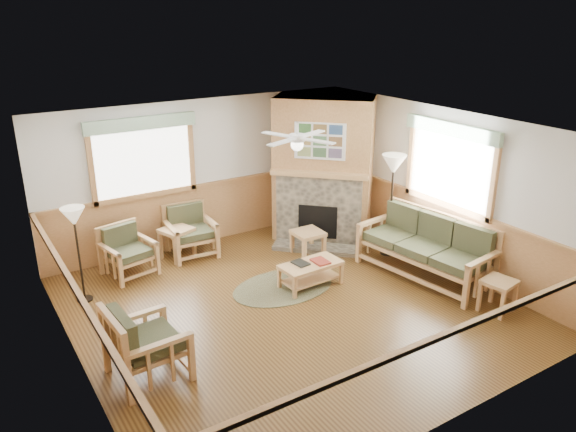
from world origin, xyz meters
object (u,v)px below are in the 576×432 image
end_table_chairs (177,243)px  end_table_sofa (497,296)px  coffee_table (311,274)px  armchair_back_left (128,252)px  floor_lamp_right (391,205)px  footstool (308,243)px  armchair_left (147,342)px  armchair_back_right (191,231)px  floor_lamp_left (79,255)px  sofa (425,248)px

end_table_chairs → end_table_sofa: end_table_chairs is taller
coffee_table → end_table_sofa: bearing=-50.8°
armchair_back_left → floor_lamp_right: 4.58m
armchair_back_left → footstool: (2.99, -0.91, -0.19)m
armchair_back_left → floor_lamp_right: size_ratio=0.45×
armchair_back_left → armchair_left: armchair_left is taller
armchair_left → armchair_back_left: bearing=-16.6°
armchair_back_left → armchair_left: bearing=-115.0°
armchair_back_right → floor_lamp_left: size_ratio=0.59×
armchair_back_right → end_table_chairs: size_ratio=1.59×
coffee_table → armchair_back_right: bearing=115.6°
footstool → floor_lamp_right: bearing=-31.5°
floor_lamp_left → floor_lamp_right: (5.10, -1.18, 0.17)m
armchair_left → coffee_table: size_ratio=0.95×
armchair_left → end_table_sofa: size_ratio=1.89×
floor_lamp_left → armchair_back_right: bearing=18.5°
armchair_back_right → end_table_sofa: armchair_back_right is taller
armchair_left → coffee_table: (2.98, 0.88, -0.27)m
sofa → footstool: bearing=-155.7°
coffee_table → end_table_chairs: (-1.39, 2.15, 0.08)m
footstool → floor_lamp_left: bearing=173.9°
footstool → coffee_table: bearing=-122.2°
armchair_left → floor_lamp_right: size_ratio=0.51×
coffee_table → armchair_back_left: bearing=137.8°
armchair_back_left → armchair_back_right: 1.21m
end_table_chairs → armchair_back_left: bearing=-168.3°
armchair_left → floor_lamp_right: floor_lamp_right is taller
floor_lamp_left → floor_lamp_right: 5.24m
sofa → armchair_back_right: (-2.91, 2.86, -0.06)m
coffee_table → floor_lamp_right: floor_lamp_right is taller
armchair_back_left → footstool: armchair_back_left is taller
end_table_sofa → armchair_left: bearing=165.6°
armchair_back_right → end_table_sofa: size_ratio=1.79×
end_table_sofa → armchair_back_right: bearing=124.9°
sofa → coffee_table: (-1.78, 0.71, -0.31)m
end_table_chairs → coffee_table: bearing=-57.1°
end_table_sofa → footstool: end_table_sofa is taller
armchair_left → coffee_table: 3.12m
armchair_back_right → end_table_chairs: bearing=-176.5°
floor_lamp_left → floor_lamp_right: floor_lamp_right is taller
coffee_table → floor_lamp_left: floor_lamp_left is taller
sofa → armchair_back_right: bearing=-142.6°
armchair_back_left → coffee_table: bearing=-52.1°
armchair_back_left → armchair_back_right: size_ratio=0.93×
armchair_back_left → floor_lamp_left: floor_lamp_left is taller
sofa → end_table_sofa: 1.44m
coffee_table → footstool: 1.24m
armchair_back_left → floor_lamp_right: floor_lamp_right is taller
sofa → end_table_sofa: size_ratio=4.43×
armchair_left → end_table_chairs: armchair_left is taller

